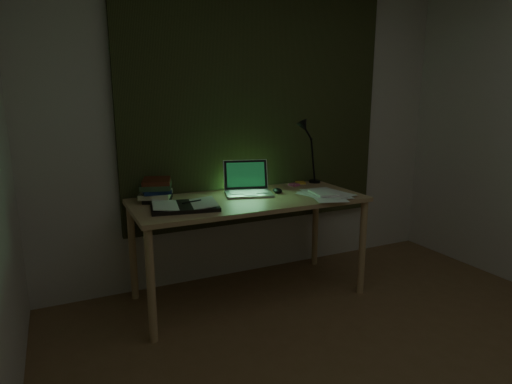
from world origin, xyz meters
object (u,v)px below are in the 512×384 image
desk_lamp (315,152)px  loose_papers (316,194)px  open_textbook (185,206)px  book_stack (157,189)px  laptop (249,179)px  desk (249,248)px

desk_lamp → loose_papers: bearing=-129.0°
open_textbook → loose_papers: open_textbook is taller
book_stack → desk_lamp: (1.35, 0.08, 0.17)m
laptop → loose_papers: laptop is taller
laptop → open_textbook: laptop is taller
laptop → desk_lamp: bearing=30.5°
laptop → book_stack: laptop is taller
desk → book_stack: book_stack is taller
laptop → desk: bearing=-99.0°
book_stack → open_textbook: bearing=-68.6°
open_textbook → desk_lamp: bearing=26.5°
desk → laptop: size_ratio=4.32×
book_stack → desk_lamp: size_ratio=0.48×
laptop → loose_papers: bearing=-12.3°
open_textbook → book_stack: size_ratio=1.75×
desk → open_textbook: bearing=-170.6°
open_textbook → book_stack: book_stack is taller
laptop → loose_papers: 0.51m
desk → book_stack: bearing=161.3°
laptop → book_stack: (-0.65, 0.11, -0.04)m
book_stack → desk: bearing=-18.7°
desk → open_textbook: 0.64m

